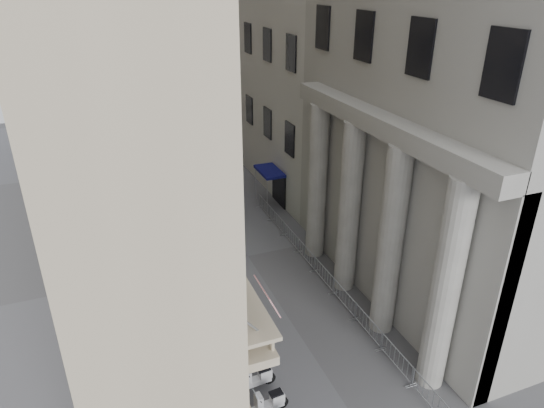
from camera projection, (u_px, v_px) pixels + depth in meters
The scene contains 29 objects.
iron_fence at pixel (187, 279), 29.44m from camera, with size 0.30×28.00×1.40m, color black, non-canonical shape.
blue_awning at pixel (270, 205), 38.94m from camera, with size 1.60×3.00×3.00m, color navy, non-canonical shape.
scooter_3 at pixel (258, 387), 21.75m from camera, with size 0.56×1.40×1.50m, color silver, non-canonical shape.
scooter_4 at pixel (247, 365), 22.99m from camera, with size 0.56×1.40×1.50m, color silver, non-canonical shape.
scooter_5 at pixel (238, 345), 24.23m from camera, with size 0.56×1.40×1.50m, color silver, non-canonical shape.
scooter_6 at pixel (229, 327), 25.47m from camera, with size 0.56×1.40×1.50m, color silver, non-canonical shape.
scooter_7 at pixel (222, 310), 26.71m from camera, with size 0.56×1.40×1.50m, color silver, non-canonical shape.
scooter_8 at pixel (215, 296), 27.95m from camera, with size 0.56×1.40×1.50m, color silver, non-canonical shape.
scooter_9 at pixel (208, 282), 29.18m from camera, with size 0.56×1.40×1.50m, color silver, non-canonical shape.
scooter_10 at pixel (202, 269), 30.42m from camera, with size 0.56×1.40×1.50m, color silver, non-canonical shape.
scooter_11 at pixel (197, 258), 31.66m from camera, with size 0.56×1.40×1.50m, color silver, non-canonical shape.
scooter_12 at pixel (192, 247), 32.90m from camera, with size 0.56×1.40×1.50m, color silver, non-canonical shape.
scooter_13 at pixel (187, 237), 34.14m from camera, with size 0.56×1.40×1.50m, color silver, non-canonical shape.
scooter_14 at pixel (183, 228), 35.38m from camera, with size 0.56×1.40×1.50m, color silver, non-canonical shape.
barrier_0 at pixel (429, 407), 20.76m from camera, with size 0.60×2.40×1.10m, color #A3A6AB, non-canonical shape.
barrier_1 at pixel (395, 367), 22.86m from camera, with size 0.60×2.40×1.10m, color #A3A6AB, non-canonical shape.
barrier_2 at pixel (367, 334), 24.96m from camera, with size 0.60×2.40×1.10m, color #A3A6AB, non-canonical shape.
barrier_3 at pixel (344, 306), 27.07m from camera, with size 0.60×2.40×1.10m, color #A3A6AB, non-canonical shape.
barrier_4 at pixel (323, 282), 29.17m from camera, with size 0.60×2.40×1.10m, color #A3A6AB, non-canonical shape.
barrier_5 at pixel (306, 261), 31.27m from camera, with size 0.60×2.40×1.10m, color #A3A6AB, non-canonical shape.
barrier_6 at pixel (291, 243), 33.38m from camera, with size 0.60×2.40×1.10m, color #A3A6AB, non-canonical shape.
barrier_7 at pixel (277, 227), 35.48m from camera, with size 0.60×2.40×1.10m, color #A3A6AB, non-canonical shape.
barrier_8 at pixel (265, 213), 37.58m from camera, with size 0.60×2.40×1.10m, color #A3A6AB, non-canonical shape.
security_tent at pixel (184, 169), 37.57m from camera, with size 4.57×4.57×3.71m.
street_lamp at pixel (181, 155), 34.79m from camera, with size 2.70×0.69×8.36m.
info_kiosk at pixel (178, 243), 31.39m from camera, with size 0.52×0.97×1.97m.
pedestrian_a at pixel (238, 239), 32.11m from camera, with size 0.65×0.43×1.80m, color black.
pedestrian_b at pixel (220, 181), 41.21m from camera, with size 0.86×0.67×1.76m, color black.
pedestrian_c at pixel (189, 179), 41.61m from camera, with size 0.81×0.53×1.66m, color black.
Camera 1 is at (-8.44, -6.81, 16.78)m, focal length 32.00 mm.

